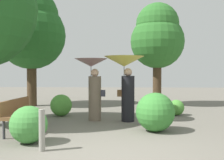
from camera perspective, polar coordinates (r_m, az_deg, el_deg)
ground_plane at (r=5.21m, az=-1.86°, el=-15.21°), size 40.00×40.00×0.00m
person_left at (r=8.40m, az=-4.03°, el=0.30°), size 1.01×1.01×1.91m
person_right at (r=8.24m, az=2.81°, el=1.42°), size 1.21×1.21×1.98m
park_bench at (r=7.18m, az=-18.52°, el=-6.36°), size 0.61×1.54×0.83m
tree_near_right at (r=12.19m, az=9.46°, el=8.96°), size 2.33×2.33×4.49m
tree_mid_left at (r=12.45m, az=-16.54°, el=10.15°), size 2.94×2.94×5.07m
bush_path_left at (r=7.01m, az=9.04°, el=-6.63°), size 0.98×0.98×0.98m
bush_path_right at (r=6.10m, az=-17.05°, el=-8.90°), size 0.80×0.80×0.80m
bush_behind_bench at (r=9.67m, az=13.32°, el=-5.62°), size 0.54×0.54×0.54m
bush_far_side at (r=9.43m, az=-10.59°, el=-5.20°), size 0.73×0.73×0.73m
path_marker_post at (r=5.45m, az=-14.45°, el=-10.12°), size 0.12×0.12×0.81m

